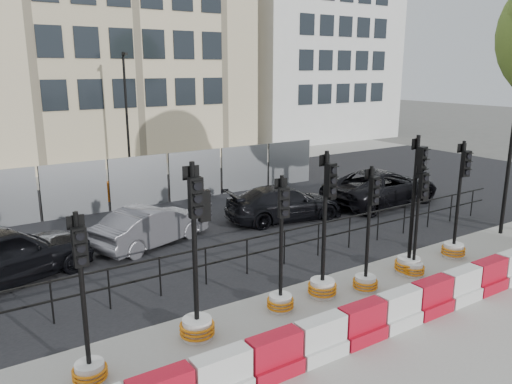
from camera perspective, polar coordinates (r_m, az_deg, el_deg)
ground at (r=12.98m, az=6.41°, el=-9.99°), size 120.00×120.00×0.00m
sidewalk_near at (r=11.08m, az=16.63°, el=-14.90°), size 40.00×6.00×0.02m
road at (r=18.56m, az=-7.42°, el=-2.53°), size 40.00×14.00×0.03m
sidewalk_far at (r=26.75m, az=-15.87°, el=2.15°), size 40.00×4.00×0.02m
building_cream at (r=32.75m, az=-16.81°, el=20.00°), size 15.00×10.06×18.00m
building_white at (r=39.75m, az=5.56°, el=17.90°), size 12.00×9.06×16.00m
kerb_railing at (r=13.60m, az=3.27°, el=-5.66°), size 18.00×0.04×1.00m
heras_fencing at (r=20.88m, az=-10.86°, el=1.08°), size 14.33×1.72×2.00m
lamp_post_far at (r=25.49m, az=-14.57°, el=8.98°), size 0.12×0.56×6.00m
barrier_row at (r=11.03m, az=15.96°, el=-12.91°), size 15.70×0.50×0.80m
traffic_signal_a at (r=9.28m, az=-18.65°, el=-16.71°), size 0.60×0.60×3.06m
traffic_signal_b at (r=10.05m, az=-6.74°, el=-12.07°), size 0.71×0.71×3.60m
traffic_signal_c at (r=11.16m, az=2.86°, el=-10.48°), size 0.61×0.61×3.08m
traffic_signal_d at (r=11.83m, az=7.76°, el=-8.12°), size 0.69×0.69×3.48m
traffic_signal_e at (r=12.38m, az=12.52°, el=-8.28°), size 0.61×0.61×3.09m
traffic_signal_f at (r=13.54m, az=17.73°, el=-6.33°), size 0.59×0.59×2.98m
traffic_signal_g at (r=13.62m, az=17.24°, el=-5.96°), size 0.72×0.72×3.66m
traffic_signal_h at (r=15.21m, az=21.82°, el=-4.51°), size 0.66×0.66×3.35m
car_a at (r=13.91m, az=-27.10°, el=-6.47°), size 4.46×5.53×1.52m
car_b at (r=15.48m, az=-11.84°, el=-3.78°), size 3.68×4.54×1.22m
car_c at (r=17.64m, az=3.27°, el=-1.28°), size 2.94×4.74×1.23m
car_d at (r=20.29m, az=14.19°, el=0.57°), size 2.80×5.24×1.39m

